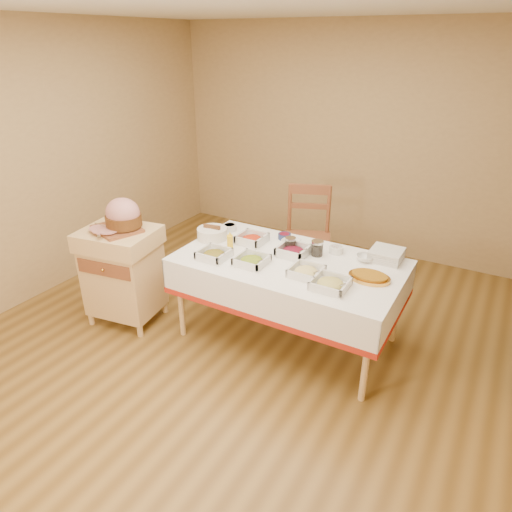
{
  "coord_description": "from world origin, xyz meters",
  "views": [
    {
      "loc": [
        1.73,
        -2.72,
        2.39
      ],
      "look_at": [
        0.05,
        0.2,
        0.78
      ],
      "focal_mm": 32.0,
      "sensor_mm": 36.0,
      "label": 1
    }
  ],
  "objects_px": {
    "dining_table": "(289,277)",
    "brass_platter": "(369,277)",
    "preserve_jar_right": "(317,249)",
    "bread_basket": "(212,233)",
    "dining_chair": "(307,236)",
    "plate_stack": "(386,255)",
    "mustard_bottle": "(230,242)",
    "butcher_cart": "(123,270)",
    "ham_on_board": "(122,217)",
    "preserve_jar_left": "(290,245)"
  },
  "relations": [
    {
      "from": "ham_on_board",
      "to": "dining_chair",
      "type": "bearing_deg",
      "value": 52.2
    },
    {
      "from": "butcher_cart",
      "to": "mustard_bottle",
      "type": "relative_size",
      "value": 5.48
    },
    {
      "from": "plate_stack",
      "to": "brass_platter",
      "type": "xyz_separation_m",
      "value": [
        -0.02,
        -0.39,
        -0.03
      ]
    },
    {
      "from": "mustard_bottle",
      "to": "brass_platter",
      "type": "xyz_separation_m",
      "value": [
        1.19,
        0.07,
        -0.05
      ]
    },
    {
      "from": "bread_basket",
      "to": "plate_stack",
      "type": "height_order",
      "value": "bread_basket"
    },
    {
      "from": "preserve_jar_right",
      "to": "mustard_bottle",
      "type": "relative_size",
      "value": 0.8
    },
    {
      "from": "dining_table",
      "to": "ham_on_board",
      "type": "height_order",
      "value": "ham_on_board"
    },
    {
      "from": "preserve_jar_right",
      "to": "brass_platter",
      "type": "height_order",
      "value": "preserve_jar_right"
    },
    {
      "from": "preserve_jar_left",
      "to": "dining_table",
      "type": "bearing_deg",
      "value": -66.51
    },
    {
      "from": "butcher_cart",
      "to": "bread_basket",
      "type": "relative_size",
      "value": 3.32
    },
    {
      "from": "preserve_jar_left",
      "to": "preserve_jar_right",
      "type": "bearing_deg",
      "value": 6.56
    },
    {
      "from": "butcher_cart",
      "to": "brass_platter",
      "type": "distance_m",
      "value": 2.16
    },
    {
      "from": "dining_table",
      "to": "preserve_jar_right",
      "type": "distance_m",
      "value": 0.33
    },
    {
      "from": "dining_table",
      "to": "brass_platter",
      "type": "bearing_deg",
      "value": 0.35
    },
    {
      "from": "bread_basket",
      "to": "mustard_bottle",
      "type": "bearing_deg",
      "value": -24.16
    },
    {
      "from": "preserve_jar_right",
      "to": "bread_basket",
      "type": "xyz_separation_m",
      "value": [
        -0.96,
        -0.14,
        -0.01
      ]
    },
    {
      "from": "butcher_cart",
      "to": "preserve_jar_right",
      "type": "bearing_deg",
      "value": 22.51
    },
    {
      "from": "preserve_jar_left",
      "to": "plate_stack",
      "type": "relative_size",
      "value": 0.48
    },
    {
      "from": "dining_table",
      "to": "brass_platter",
      "type": "height_order",
      "value": "brass_platter"
    },
    {
      "from": "plate_stack",
      "to": "preserve_jar_right",
      "type": "bearing_deg",
      "value": -158.84
    },
    {
      "from": "butcher_cart",
      "to": "preserve_jar_right",
      "type": "distance_m",
      "value": 1.75
    },
    {
      "from": "preserve_jar_left",
      "to": "dining_chair",
      "type": "bearing_deg",
      "value": 103.74
    },
    {
      "from": "mustard_bottle",
      "to": "plate_stack",
      "type": "bearing_deg",
      "value": 21.06
    },
    {
      "from": "dining_chair",
      "to": "ham_on_board",
      "type": "relative_size",
      "value": 2.43
    },
    {
      "from": "dining_chair",
      "to": "brass_platter",
      "type": "xyz_separation_m",
      "value": [
        0.94,
        -0.99,
        0.24
      ]
    },
    {
      "from": "plate_stack",
      "to": "brass_platter",
      "type": "distance_m",
      "value": 0.39
    },
    {
      "from": "preserve_jar_left",
      "to": "butcher_cart",
      "type": "bearing_deg",
      "value": -155.03
    },
    {
      "from": "dining_table",
      "to": "dining_chair",
      "type": "relative_size",
      "value": 1.74
    },
    {
      "from": "ham_on_board",
      "to": "mustard_bottle",
      "type": "distance_m",
      "value": 0.95
    },
    {
      "from": "dining_chair",
      "to": "preserve_jar_right",
      "type": "distance_m",
      "value": 0.96
    },
    {
      "from": "dining_chair",
      "to": "mustard_bottle",
      "type": "xyz_separation_m",
      "value": [
        -0.25,
        -1.07,
        0.29
      ]
    },
    {
      "from": "dining_table",
      "to": "dining_chair",
      "type": "bearing_deg",
      "value": 105.44
    },
    {
      "from": "ham_on_board",
      "to": "bread_basket",
      "type": "height_order",
      "value": "ham_on_board"
    },
    {
      "from": "dining_table",
      "to": "preserve_jar_right",
      "type": "relative_size",
      "value": 14.03
    },
    {
      "from": "preserve_jar_left",
      "to": "plate_stack",
      "type": "height_order",
      "value": "preserve_jar_left"
    },
    {
      "from": "preserve_jar_left",
      "to": "preserve_jar_right",
      "type": "distance_m",
      "value": 0.23
    },
    {
      "from": "dining_chair",
      "to": "preserve_jar_right",
      "type": "xyz_separation_m",
      "value": [
        0.44,
        -0.81,
        0.28
      ]
    },
    {
      "from": "mustard_bottle",
      "to": "bread_basket",
      "type": "xyz_separation_m",
      "value": [
        -0.27,
        0.12,
        -0.02
      ]
    },
    {
      "from": "preserve_jar_right",
      "to": "bread_basket",
      "type": "height_order",
      "value": "preserve_jar_right"
    },
    {
      "from": "mustard_bottle",
      "to": "plate_stack",
      "type": "relative_size",
      "value": 0.65
    },
    {
      "from": "mustard_bottle",
      "to": "plate_stack",
      "type": "height_order",
      "value": "mustard_bottle"
    },
    {
      "from": "dining_table",
      "to": "preserve_jar_right",
      "type": "bearing_deg",
      "value": 50.36
    },
    {
      "from": "plate_stack",
      "to": "butcher_cart",
      "type": "bearing_deg",
      "value": -157.82
    },
    {
      "from": "dining_chair",
      "to": "plate_stack",
      "type": "bearing_deg",
      "value": -32.22
    },
    {
      "from": "butcher_cart",
      "to": "ham_on_board",
      "type": "height_order",
      "value": "ham_on_board"
    },
    {
      "from": "ham_on_board",
      "to": "butcher_cart",
      "type": "bearing_deg",
      "value": -141.92
    },
    {
      "from": "ham_on_board",
      "to": "plate_stack",
      "type": "xyz_separation_m",
      "value": [
        2.07,
        0.83,
        -0.21
      ]
    },
    {
      "from": "bread_basket",
      "to": "plate_stack",
      "type": "distance_m",
      "value": 1.52
    },
    {
      "from": "ham_on_board",
      "to": "preserve_jar_right",
      "type": "relative_size",
      "value": 3.31
    },
    {
      "from": "preserve_jar_left",
      "to": "brass_platter",
      "type": "bearing_deg",
      "value": -12.42
    }
  ]
}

